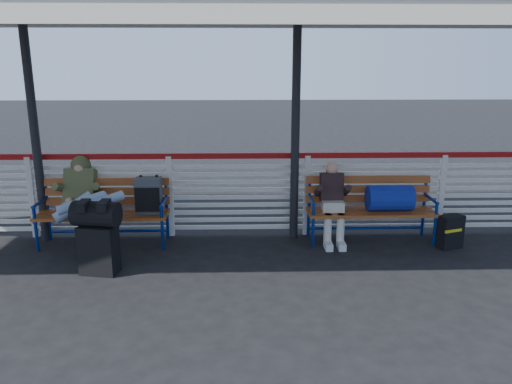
{
  "coord_description": "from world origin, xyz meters",
  "views": [
    {
      "loc": [
        1.06,
        -5.17,
        2.49
      ],
      "look_at": [
        1.23,
        1.0,
        0.89
      ],
      "focal_mm": 35.0,
      "sensor_mm": 36.0,
      "label": 1
    }
  ],
  "objects_px": {
    "luggage_stack": "(98,235)",
    "traveler_man": "(84,200)",
    "suitcase_side": "(450,232)",
    "bench_right": "(381,200)",
    "bench_left": "(120,202)",
    "companion_person": "(332,202)"
  },
  "relations": [
    {
      "from": "luggage_stack",
      "to": "traveler_man",
      "type": "relative_size",
      "value": 0.55
    },
    {
      "from": "luggage_stack",
      "to": "suitcase_side",
      "type": "height_order",
      "value": "luggage_stack"
    },
    {
      "from": "bench_right",
      "to": "suitcase_side",
      "type": "height_order",
      "value": "bench_right"
    },
    {
      "from": "traveler_man",
      "to": "luggage_stack",
      "type": "bearing_deg",
      "value": -63.3
    },
    {
      "from": "luggage_stack",
      "to": "traveler_man",
      "type": "distance_m",
      "value": 0.81
    },
    {
      "from": "bench_right",
      "to": "traveler_man",
      "type": "height_order",
      "value": "traveler_man"
    },
    {
      "from": "bench_left",
      "to": "suitcase_side",
      "type": "xyz_separation_m",
      "value": [
        4.58,
        -0.29,
        -0.38
      ]
    },
    {
      "from": "luggage_stack",
      "to": "bench_left",
      "type": "bearing_deg",
      "value": 98.34
    },
    {
      "from": "luggage_stack",
      "to": "traveler_man",
      "type": "xyz_separation_m",
      "value": [
        -0.35,
        0.69,
        0.24
      ]
    },
    {
      "from": "traveler_man",
      "to": "companion_person",
      "type": "distance_m",
      "value": 3.38
    },
    {
      "from": "bench_left",
      "to": "bench_right",
      "type": "relative_size",
      "value": 1.0
    },
    {
      "from": "bench_left",
      "to": "bench_right",
      "type": "distance_m",
      "value": 3.67
    },
    {
      "from": "bench_right",
      "to": "companion_person",
      "type": "bearing_deg",
      "value": -178.96
    },
    {
      "from": "traveler_man",
      "to": "suitcase_side",
      "type": "relative_size",
      "value": 3.53
    },
    {
      "from": "luggage_stack",
      "to": "suitcase_side",
      "type": "distance_m",
      "value": 4.68
    },
    {
      "from": "bench_right",
      "to": "traveler_man",
      "type": "xyz_separation_m",
      "value": [
        -4.05,
        -0.35,
        0.13
      ]
    },
    {
      "from": "luggage_stack",
      "to": "companion_person",
      "type": "bearing_deg",
      "value": 29.22
    },
    {
      "from": "suitcase_side",
      "to": "bench_left",
      "type": "bearing_deg",
      "value": 156.16
    },
    {
      "from": "luggage_stack",
      "to": "traveler_man",
      "type": "bearing_deg",
      "value": 127.14
    },
    {
      "from": "companion_person",
      "to": "suitcase_side",
      "type": "xyz_separation_m",
      "value": [
        1.6,
        -0.29,
        -0.36
      ]
    },
    {
      "from": "companion_person",
      "to": "suitcase_side",
      "type": "relative_size",
      "value": 2.47
    },
    {
      "from": "suitcase_side",
      "to": "traveler_man",
      "type": "bearing_deg",
      "value": 160.37
    }
  ]
}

